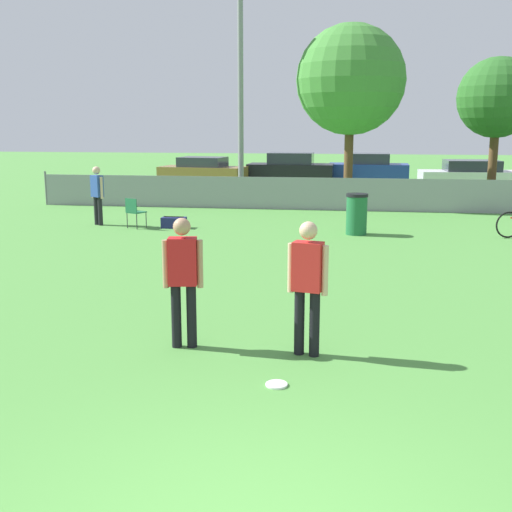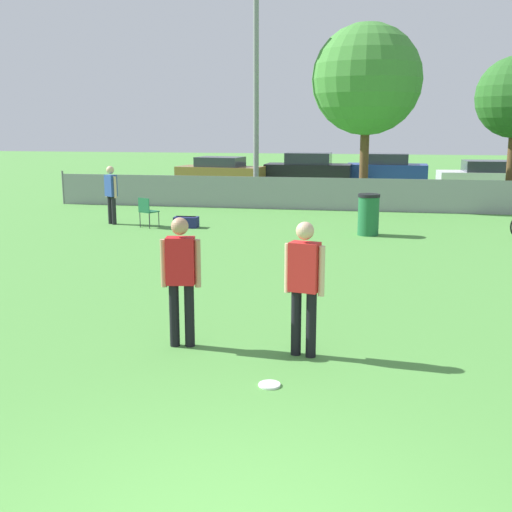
% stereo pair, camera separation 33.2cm
% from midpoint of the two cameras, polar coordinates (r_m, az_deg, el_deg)
% --- Properties ---
extents(fence_backline, '(20.87, 0.07, 1.21)m').
position_cam_midpoint_polar(fence_backline, '(21.91, 8.75, 5.42)').
color(fence_backline, gray).
rests_on(fence_backline, ground_plane).
extents(light_pole, '(0.90, 0.36, 7.75)m').
position_cam_midpoint_polar(light_pole, '(23.75, 0.42, 15.86)').
color(light_pole, gray).
rests_on(light_pole, ground_plane).
extents(tree_near_pole, '(3.88, 3.88, 6.35)m').
position_cam_midpoint_polar(tree_near_pole, '(23.72, 10.23, 15.16)').
color(tree_near_pole, brown).
rests_on(tree_near_pole, ground_plane).
extents(player_defender_red, '(0.51, 0.29, 1.72)m').
position_cam_midpoint_polar(player_defender_red, '(7.97, 5.51, -2.13)').
color(player_defender_red, black).
rests_on(player_defender_red, ground_plane).
extents(player_thrower_red, '(0.52, 0.28, 1.72)m').
position_cam_midpoint_polar(player_thrower_red, '(8.33, -5.56, -1.54)').
color(player_thrower_red, black).
rests_on(player_thrower_red, ground_plane).
extents(spectator_in_blue, '(0.44, 0.37, 1.69)m').
position_cam_midpoint_polar(spectator_in_blue, '(19.13, -12.27, 5.66)').
color(spectator_in_blue, black).
rests_on(spectator_in_blue, ground_plane).
extents(frisbee_disc, '(0.25, 0.25, 0.03)m').
position_cam_midpoint_polar(frisbee_disc, '(7.33, 2.53, -11.37)').
color(frisbee_disc, white).
rests_on(frisbee_disc, ground_plane).
extents(folding_chair_sideline, '(0.56, 0.56, 0.85)m').
position_cam_midpoint_polar(folding_chair_sideline, '(18.33, -9.14, 4.07)').
color(folding_chair_sideline, '#333338').
rests_on(folding_chair_sideline, ground_plane).
extents(trash_bin, '(0.57, 0.57, 1.09)m').
position_cam_midpoint_polar(trash_bin, '(17.15, 10.51, 3.65)').
color(trash_bin, '#1E6638').
rests_on(trash_bin, ground_plane).
extents(gear_bag_sideline, '(0.67, 0.37, 0.33)m').
position_cam_midpoint_polar(gear_bag_sideline, '(18.28, -5.70, 3.02)').
color(gear_bag_sideline, navy).
rests_on(gear_bag_sideline, ground_plane).
extents(parked_car_tan, '(4.32, 2.34, 1.30)m').
position_cam_midpoint_polar(parked_car_tan, '(31.62, -2.90, 7.62)').
color(parked_car_tan, black).
rests_on(parked_car_tan, ground_plane).
extents(parked_car_dark, '(4.26, 1.83, 1.48)m').
position_cam_midpoint_polar(parked_car_dark, '(32.40, 4.97, 7.77)').
color(parked_car_dark, black).
rests_on(parked_car_dark, ground_plane).
extents(parked_car_blue, '(4.06, 1.89, 1.41)m').
position_cam_midpoint_polar(parked_car_blue, '(33.52, 11.83, 7.65)').
color(parked_car_blue, black).
rests_on(parked_car_blue, ground_plane).
extents(parked_car_white, '(4.49, 2.02, 1.32)m').
position_cam_midpoint_polar(parked_car_white, '(29.96, 20.43, 6.69)').
color(parked_car_white, black).
rests_on(parked_car_white, ground_plane).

